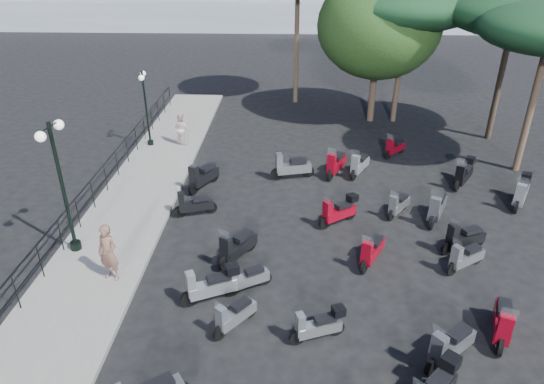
{
  "coord_description": "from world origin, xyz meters",
  "views": [
    {
      "loc": [
        -0.68,
        -11.75,
        8.94
      ],
      "look_at": [
        -1.26,
        2.97,
        1.2
      ],
      "focal_mm": 32.0,
      "sensor_mm": 36.0,
      "label": 1
    }
  ],
  "objects_px": {
    "scooter_8": "(211,285)",
    "scooter_3": "(237,247)",
    "scooter_26": "(464,238)",
    "pine_1": "(515,13)",
    "scooter_13": "(318,326)",
    "scooter_19": "(450,346)",
    "scooter_2": "(247,279)",
    "lamp_post_1": "(61,180)",
    "lamp_post_2": "(146,104)",
    "scooter_16": "(359,165)",
    "pedestrian_far": "(181,128)",
    "scooter_14": "(398,205)",
    "pine_0": "(407,6)",
    "scooter_22": "(395,148)",
    "scooter_9": "(291,167)",
    "woman": "(108,253)",
    "scooter_15": "(339,211)",
    "scooter_24": "(502,322)",
    "scooter_7": "(234,315)",
    "scooter_4": "(194,205)",
    "scooter_28": "(464,174)",
    "scooter_25": "(465,258)",
    "broadleaf_tree": "(379,26)",
    "scooter_20": "(372,251)",
    "scooter_5": "(203,176)",
    "scooter_10": "(336,164)"
  },
  "relations": [
    {
      "from": "scooter_8",
      "to": "scooter_3",
      "type": "bearing_deg",
      "value": -39.7
    },
    {
      "from": "woman",
      "to": "pine_0",
      "type": "relative_size",
      "value": 0.25
    },
    {
      "from": "scooter_14",
      "to": "scooter_2",
      "type": "bearing_deg",
      "value": 78.76
    },
    {
      "from": "scooter_2",
      "to": "scooter_14",
      "type": "xyz_separation_m",
      "value": [
        5.09,
        4.47,
        -0.0
      ]
    },
    {
      "from": "scooter_4",
      "to": "scooter_13",
      "type": "distance_m",
      "value": 7.29
    },
    {
      "from": "scooter_8",
      "to": "scooter_28",
      "type": "xyz_separation_m",
      "value": [
        9.09,
        7.41,
        0.01
      ]
    },
    {
      "from": "scooter_13",
      "to": "broadleaf_tree",
      "type": "relative_size",
      "value": 0.19
    },
    {
      "from": "scooter_8",
      "to": "pedestrian_far",
      "type": "bearing_deg",
      "value": -8.67
    },
    {
      "from": "scooter_5",
      "to": "pine_1",
      "type": "xyz_separation_m",
      "value": [
        13.38,
        6.04,
        5.44
      ]
    },
    {
      "from": "lamp_post_1",
      "to": "scooter_19",
      "type": "xyz_separation_m",
      "value": [
        10.57,
        -4.09,
        -2.09
      ]
    },
    {
      "from": "scooter_14",
      "to": "scooter_16",
      "type": "xyz_separation_m",
      "value": [
        -1.01,
        3.3,
        0.06
      ]
    },
    {
      "from": "lamp_post_1",
      "to": "scooter_7",
      "type": "relative_size",
      "value": 3.47
    },
    {
      "from": "scooter_20",
      "to": "scooter_24",
      "type": "height_order",
      "value": "scooter_24"
    },
    {
      "from": "pedestrian_far",
      "to": "broadleaf_tree",
      "type": "xyz_separation_m",
      "value": [
        9.59,
        4.17,
        4.09
      ]
    },
    {
      "from": "lamp_post_1",
      "to": "scooter_2",
      "type": "xyz_separation_m",
      "value": [
        5.61,
        -1.64,
        -2.17
      ]
    },
    {
      "from": "scooter_7",
      "to": "scooter_24",
      "type": "height_order",
      "value": "scooter_24"
    },
    {
      "from": "lamp_post_2",
      "to": "scooter_5",
      "type": "height_order",
      "value": "lamp_post_2"
    },
    {
      "from": "lamp_post_2",
      "to": "scooter_16",
      "type": "bearing_deg",
      "value": -26.14
    },
    {
      "from": "scooter_26",
      "to": "pine_1",
      "type": "distance_m",
      "value": 12.28
    },
    {
      "from": "scooter_25",
      "to": "broadleaf_tree",
      "type": "xyz_separation_m",
      "value": [
        -0.94,
        13.57,
        4.58
      ]
    },
    {
      "from": "pedestrian_far",
      "to": "scooter_7",
      "type": "height_order",
      "value": "pedestrian_far"
    },
    {
      "from": "woman",
      "to": "scooter_14",
      "type": "bearing_deg",
      "value": 42.47
    },
    {
      "from": "scooter_9",
      "to": "scooter_19",
      "type": "height_order",
      "value": "scooter_9"
    },
    {
      "from": "scooter_4",
      "to": "pine_0",
      "type": "relative_size",
      "value": 0.21
    },
    {
      "from": "scooter_15",
      "to": "scooter_19",
      "type": "distance_m",
      "value": 6.56
    },
    {
      "from": "scooter_25",
      "to": "scooter_28",
      "type": "relative_size",
      "value": 0.91
    },
    {
      "from": "lamp_post_2",
      "to": "scooter_28",
      "type": "relative_size",
      "value": 2.35
    },
    {
      "from": "scooter_14",
      "to": "scooter_22",
      "type": "relative_size",
      "value": 1.02
    },
    {
      "from": "scooter_10",
      "to": "scooter_14",
      "type": "height_order",
      "value": "scooter_10"
    },
    {
      "from": "scooter_9",
      "to": "scooter_19",
      "type": "xyz_separation_m",
      "value": [
        3.74,
        -9.77,
        -0.02
      ]
    },
    {
      "from": "pine_1",
      "to": "scooter_2",
      "type": "bearing_deg",
      "value": -131.9
    },
    {
      "from": "scooter_24",
      "to": "pine_1",
      "type": "height_order",
      "value": "pine_1"
    },
    {
      "from": "scooter_19",
      "to": "broadleaf_tree",
      "type": "distance_m",
      "value": 17.85
    },
    {
      "from": "pedestrian_far",
      "to": "scooter_14",
      "type": "distance_m",
      "value": 11.05
    },
    {
      "from": "scooter_19",
      "to": "pine_1",
      "type": "height_order",
      "value": "pine_1"
    },
    {
      "from": "scooter_2",
      "to": "scooter_8",
      "type": "height_order",
      "value": "scooter_8"
    },
    {
      "from": "scooter_19",
      "to": "scooter_26",
      "type": "distance_m",
      "value": 5.02
    },
    {
      "from": "pine_0",
      "to": "scooter_24",
      "type": "bearing_deg",
      "value": -91.03
    },
    {
      "from": "scooter_13",
      "to": "scooter_19",
      "type": "distance_m",
      "value": 3.1
    },
    {
      "from": "scooter_24",
      "to": "pine_0",
      "type": "distance_m",
      "value": 17.28
    },
    {
      "from": "scooter_28",
      "to": "pine_1",
      "type": "distance_m",
      "value": 8.2
    },
    {
      "from": "scooter_5",
      "to": "scooter_14",
      "type": "bearing_deg",
      "value": -165.69
    },
    {
      "from": "scooter_2",
      "to": "lamp_post_1",
      "type": "bearing_deg",
      "value": 43.42
    },
    {
      "from": "scooter_3",
      "to": "scooter_19",
      "type": "bearing_deg",
      "value": 175.77
    },
    {
      "from": "scooter_8",
      "to": "scooter_26",
      "type": "relative_size",
      "value": 1.01
    },
    {
      "from": "scooter_8",
      "to": "pine_0",
      "type": "bearing_deg",
      "value": -51.18
    },
    {
      "from": "scooter_14",
      "to": "scooter_15",
      "type": "height_order",
      "value": "scooter_15"
    },
    {
      "from": "scooter_7",
      "to": "scooter_14",
      "type": "height_order",
      "value": "scooter_7"
    },
    {
      "from": "pine_0",
      "to": "pine_1",
      "type": "distance_m",
      "value": 4.94
    },
    {
      "from": "scooter_5",
      "to": "scooter_13",
      "type": "height_order",
      "value": "scooter_5"
    }
  ]
}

